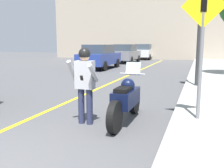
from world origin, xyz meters
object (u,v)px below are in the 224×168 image
Objects in this scene: crossing_sign at (202,40)px; traffic_light at (200,18)px; parked_car_blue at (100,57)px; parked_car_grey at (126,53)px; parked_car_white at (144,52)px; person_biker at (85,78)px; motorcycle at (126,100)px.

traffic_light reaches higher than crossing_sign.
traffic_light is at bearing -42.60° from parked_car_blue.
parked_car_blue and parked_car_grey have the same top height.
parked_car_white is at bearing 108.50° from traffic_light.
person_biker is 0.45× the size of traffic_light.
traffic_light is at bearing 73.73° from motorcycle.
parked_car_grey is at bearing 106.28° from motorcycle.
parked_car_white is (-4.41, 22.35, 0.34)m from motorcycle.
parked_car_blue is at bearing -91.95° from parked_car_grey.
traffic_light is at bearing 91.38° from crossing_sign.
traffic_light reaches higher than motorcycle.
crossing_sign is (2.35, 0.77, 0.82)m from person_biker.
motorcycle is at bearing 28.46° from person_biker.
parked_car_white is at bearing 101.15° from motorcycle.
parked_car_blue reaches higher than motorcycle.
traffic_light is 0.88× the size of parked_car_white.
crossing_sign is at bearing 12.10° from motorcycle.
parked_car_blue is 1.00× the size of parked_car_grey.
parked_car_blue is at bearing 137.40° from traffic_light.
crossing_sign is 17.73m from parked_car_grey.
parked_car_white is (-5.84, 17.44, -1.85)m from traffic_light.
traffic_light is at bearing 67.26° from person_biker.
person_biker is at bearing -161.89° from crossing_sign.
traffic_light is 0.88× the size of parked_car_grey.
parked_car_white is (-5.95, 22.02, -0.99)m from crossing_sign.
parked_car_grey is (-6.34, 11.91, -1.85)m from traffic_light.
motorcycle is 12.06m from parked_car_blue.
motorcycle is at bearing -73.72° from parked_car_grey.
parked_car_grey is at bearing 88.05° from parked_car_blue.
parked_car_grey is (0.20, 5.89, 0.00)m from parked_car_blue.
parked_car_white is (0.50, 5.54, 0.00)m from parked_car_grey.
motorcycle is 1.05m from person_biker.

